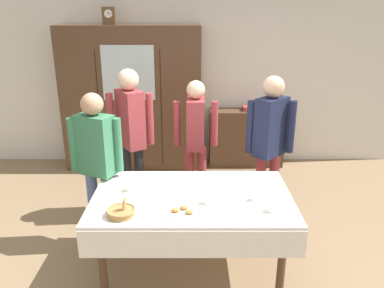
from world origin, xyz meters
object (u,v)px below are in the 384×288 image
tea_cup_back_edge (272,209)px  bread_basket (121,212)px  pastry_plate (182,213)px  spoon_far_right (272,193)px  mantel_clock (109,16)px  spoon_mid_left (193,181)px  person_behind_table_right (196,133)px  book_stack (248,108)px  person_beside_shelf (131,129)px  bookshelf_low (246,138)px  person_by_cabinet (97,156)px  tea_cup_mid_right (255,198)px  tea_cup_mid_left (207,201)px  wall_cabinet (132,99)px  person_near_right_end (270,137)px  dining_table (192,207)px  tea_cup_far_left (129,189)px

tea_cup_back_edge → bread_basket: (-1.23, -0.05, 0.01)m
pastry_plate → spoon_far_right: pastry_plate is taller
mantel_clock → pastry_plate: mantel_clock is taller
spoon_mid_left → person_behind_table_right: person_behind_table_right is taller
bread_basket → pastry_plate: size_ratio=0.86×
book_stack → person_behind_table_right: (-0.80, -1.39, 0.05)m
book_stack → spoon_far_right: bearing=-92.7°
person_beside_shelf → person_behind_table_right: (0.73, 0.18, -0.11)m
book_stack → pastry_plate: book_stack is taller
mantel_clock → tea_cup_back_edge: bearing=-57.5°
book_stack → pastry_plate: (-0.93, -2.93, -0.14)m
spoon_mid_left → bookshelf_low: bearing=70.0°
book_stack → person_by_cabinet: 2.82m
mantel_clock → spoon_far_right: size_ratio=2.02×
bread_basket → spoon_mid_left: bread_basket is taller
pastry_plate → person_behind_table_right: 1.56m
bookshelf_low → bread_basket: 3.30m
tea_cup_back_edge → person_behind_table_right: size_ratio=0.08×
person_behind_table_right → person_beside_shelf: bearing=-166.4°
bookshelf_low → tea_cup_mid_right: size_ratio=8.76×
spoon_far_right → tea_cup_mid_left: bearing=-160.9°
person_beside_shelf → book_stack: bearing=45.6°
wall_cabinet → person_beside_shelf: bearing=-82.1°
tea_cup_back_edge → person_near_right_end: size_ratio=0.08×
tea_cup_mid_right → spoon_far_right: 0.23m
tea_cup_mid_left → mantel_clock: bearing=115.4°
dining_table → book_stack: (0.85, 2.64, 0.25)m
tea_cup_far_left → tea_cup_mid_right: (1.12, -0.19, 0.00)m
mantel_clock → person_beside_shelf: size_ratio=0.14×
wall_cabinet → tea_cup_far_left: (0.33, -2.47, -0.28)m
spoon_far_right → person_behind_table_right: person_behind_table_right is taller
book_stack → tea_cup_back_edge: size_ratio=1.60×
wall_cabinet → tea_cup_back_edge: (1.56, -2.86, -0.28)m
mantel_clock → tea_cup_far_left: bearing=-76.6°
tea_cup_mid_right → pastry_plate: (-0.62, -0.23, -0.02)m
book_stack → bread_basket: size_ratio=0.87×
person_by_cabinet → tea_cup_mid_left: bearing=-28.6°
bookshelf_low → tea_cup_far_left: (-1.42, -2.52, 0.35)m
mantel_clock → tea_cup_mid_right: 3.48m
bookshelf_low → bread_basket: bearing=-115.7°
tea_cup_back_edge → tea_cup_mid_left: (-0.53, 0.14, 0.00)m
dining_table → mantel_clock: mantel_clock is taller
tea_cup_back_edge → spoon_far_right: size_ratio=1.09×
book_stack → tea_cup_mid_right: bearing=-96.3°
tea_cup_mid_left → person_near_right_end: person_near_right_end is taller
tea_cup_mid_left → spoon_far_right: tea_cup_mid_left is taller
tea_cup_far_left → person_behind_table_right: (0.62, 1.13, 0.17)m
tea_cup_back_edge → spoon_mid_left: 0.88m
bookshelf_low → person_near_right_end: (-0.01, -1.79, 0.60)m
dining_table → person_beside_shelf: 1.34m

